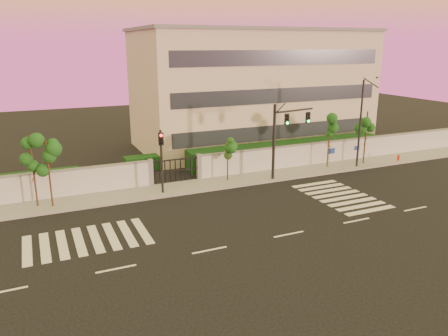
{
  "coord_description": "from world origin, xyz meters",
  "views": [
    {
      "loc": [
        -13.03,
        -19.86,
        10.71
      ],
      "look_at": [
        -1.46,
        6.0,
        2.65
      ],
      "focal_mm": 35.0,
      "sensor_mm": 36.0,
      "label": 1
    }
  ],
  "objects": [
    {
      "name": "institutional_building",
      "position": [
        9.0,
        21.99,
        6.16
      ],
      "size": [
        24.4,
        12.4,
        12.25
      ],
      "color": "beige",
      "rests_on": "ground"
    },
    {
      "name": "perimeter_wall",
      "position": [
        0.1,
        12.0,
        1.07
      ],
      "size": [
        60.0,
        0.36,
        2.2
      ],
      "color": "#B7B9BF",
      "rests_on": "ground"
    },
    {
      "name": "street_tree_d",
      "position": [
        0.97,
        10.7,
        2.56
      ],
      "size": [
        1.31,
        1.04,
        3.47
      ],
      "color": "#382314",
      "rests_on": "ground"
    },
    {
      "name": "fire_hydrant",
      "position": [
        18.2,
        9.71,
        0.34
      ],
      "size": [
        0.27,
        0.25,
        0.68
      ],
      "rotation": [
        0.0,
        0.0,
        0.41
      ],
      "color": "red",
      "rests_on": "ground"
    },
    {
      "name": "street_tree_c",
      "position": [
        -12.29,
        10.2,
        3.42
      ],
      "size": [
        1.52,
        1.21,
        4.65
      ],
      "color": "#382314",
      "rests_on": "ground"
    },
    {
      "name": "streetlight_east",
      "position": [
        13.27,
        9.57,
        4.41
      ],
      "size": [
        0.49,
        1.96,
        8.15
      ],
      "color": "black",
      "rests_on": "ground"
    },
    {
      "name": "traffic_signal_main",
      "position": [
        5.23,
        9.49,
        3.93
      ],
      "size": [
        3.9,
        0.92,
        6.21
      ],
      "rotation": [
        0.0,
        0.0,
        0.2
      ],
      "color": "black",
      "rests_on": "ground"
    },
    {
      "name": "street_tree_e",
      "position": [
        10.7,
        10.63,
        3.55
      ],
      "size": [
        1.31,
        1.04,
        4.83
      ],
      "color": "#382314",
      "rests_on": "ground"
    },
    {
      "name": "hedge_row",
      "position": [
        1.17,
        14.74,
        0.82
      ],
      "size": [
        41.0,
        4.25,
        1.8
      ],
      "color": "#103616",
      "rests_on": "ground"
    },
    {
      "name": "street_tree_f",
      "position": [
        14.54,
        10.32,
        3.62
      ],
      "size": [
        1.56,
        1.24,
        4.92
      ],
      "color": "#382314",
      "rests_on": "ground"
    },
    {
      "name": "ground",
      "position": [
        0.0,
        0.0,
        0.0
      ],
      "size": [
        120.0,
        120.0,
        0.0
      ],
      "primitive_type": "plane",
      "color": "black",
      "rests_on": "ground"
    },
    {
      "name": "street_tree_b",
      "position": [
        -13.22,
        10.66,
        3.68
      ],
      "size": [
        1.52,
        1.21,
        5.01
      ],
      "color": "#382314",
      "rests_on": "ground"
    },
    {
      "name": "sidewalk",
      "position": [
        0.0,
        10.5,
        0.07
      ],
      "size": [
        60.0,
        3.0,
        0.15
      ],
      "primitive_type": "cube",
      "color": "gray",
      "rests_on": "ground"
    },
    {
      "name": "traffic_signal_secondary",
      "position": [
        -4.71,
        9.81,
        3.07
      ],
      "size": [
        0.38,
        0.35,
        4.84
      ],
      "rotation": [
        0.0,
        0.0,
        0.32
      ],
      "color": "black",
      "rests_on": "ground"
    },
    {
      "name": "road_markings",
      "position": [
        -1.58,
        3.76,
        0.01
      ],
      "size": [
        57.0,
        7.62,
        0.02
      ],
      "color": "silver",
      "rests_on": "ground"
    }
  ]
}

